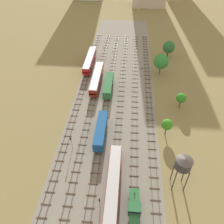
% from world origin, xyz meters
% --- Properties ---
extents(ground_plane, '(480.00, 480.00, 0.00)m').
position_xyz_m(ground_plane, '(0.00, 56.00, 0.00)').
color(ground_plane, olive).
extents(ballast_bed, '(28.56, 176.00, 0.01)m').
position_xyz_m(ballast_bed, '(0.00, 56.00, 0.00)').
color(ballast_bed, gray).
rests_on(ballast_bed, ground).
extents(track_far_left, '(2.40, 126.00, 0.29)m').
position_xyz_m(track_far_left, '(-12.28, 57.00, 0.14)').
color(track_far_left, '#47382D').
rests_on(track_far_left, ground).
extents(track_left, '(2.40, 126.00, 0.29)m').
position_xyz_m(track_left, '(-7.37, 57.00, 0.14)').
color(track_left, '#47382D').
rests_on(track_left, ground).
extents(track_centre_left, '(2.40, 126.00, 0.29)m').
position_xyz_m(track_centre_left, '(-2.46, 57.00, 0.14)').
color(track_centre_left, '#47382D').
rests_on(track_centre_left, ground).
extents(track_centre, '(2.40, 126.00, 0.29)m').
position_xyz_m(track_centre, '(2.46, 57.00, 0.14)').
color(track_centre, '#47382D').
rests_on(track_centre, ground).
extents(track_centre_right, '(2.40, 126.00, 0.29)m').
position_xyz_m(track_centre_right, '(7.37, 57.00, 0.14)').
color(track_centre_right, '#47382D').
rests_on(track_centre_right, ground).
extents(track_right, '(2.40, 126.00, 0.29)m').
position_xyz_m(track_right, '(12.28, 57.00, 0.14)').
color(track_right, '#47382D').
rests_on(track_right, ground).
extents(shunter_loco_centre_right_nearest, '(2.74, 8.46, 3.10)m').
position_xyz_m(shunter_loco_centre_right_nearest, '(7.37, 22.38, 2.01)').
color(shunter_loco_centre_right_nearest, '#286638').
rests_on(shunter_loco_centre_right_nearest, ground).
extents(diesel_railcar_centre_near, '(2.96, 20.50, 3.80)m').
position_xyz_m(diesel_railcar_centre_near, '(2.46, 27.57, 2.60)').
color(diesel_railcar_centre_near, maroon).
rests_on(diesel_railcar_centre_near, ground).
extents(freight_boxcar_centre_left_mid, '(2.87, 14.00, 3.60)m').
position_xyz_m(freight_boxcar_centre_left_mid, '(-2.45, 44.42, 2.45)').
color(freight_boxcar_centre_left_mid, '#194C8C').
rests_on(freight_boxcar_centre_left_mid, ground).
extents(freight_boxcar_centre_left_midfar, '(2.87, 14.00, 3.60)m').
position_xyz_m(freight_boxcar_centre_left_midfar, '(-2.45, 67.61, 2.45)').
color(freight_boxcar_centre_left_midfar, '#286638').
rests_on(freight_boxcar_centre_left_midfar, ground).
extents(diesel_railcar_left_far, '(2.96, 20.50, 3.80)m').
position_xyz_m(diesel_railcar_left_far, '(-7.37, 71.67, 2.60)').
color(diesel_railcar_left_far, maroon).
rests_on(diesel_railcar_left_far, ground).
extents(diesel_railcar_far_left_farther, '(2.96, 20.50, 3.80)m').
position_xyz_m(diesel_railcar_far_left_farther, '(-12.28, 85.76, 2.60)').
color(diesel_railcar_far_left_farther, red).
rests_on(diesel_railcar_far_left_farther, ground).
extents(water_tower, '(3.79, 3.79, 10.07)m').
position_xyz_m(water_tower, '(17.58, 29.87, 8.44)').
color(water_tower, '#2D2826').
rests_on(water_tower, ground).
extents(signal_post_nearest, '(0.28, 0.47, 4.71)m').
position_xyz_m(signal_post_nearest, '(-9.82, 38.88, 3.02)').
color(signal_post_nearest, gray).
rests_on(signal_post_nearest, ground).
extents(signal_post_near, '(0.28, 0.47, 4.63)m').
position_xyz_m(signal_post_near, '(9.82, 77.69, 2.98)').
color(signal_post_near, gray).
rests_on(signal_post_near, ground).
extents(signal_post_mid, '(0.28, 0.47, 5.11)m').
position_xyz_m(signal_post_mid, '(0.00, 22.26, 3.26)').
color(signal_post_mid, gray).
rests_on(signal_post_mid, ground).
extents(lineside_tree_0, '(5.95, 5.95, 8.81)m').
position_xyz_m(lineside_tree_0, '(17.26, 80.89, 5.83)').
color(lineside_tree_0, '#4C331E').
rests_on(lineside_tree_0, ground).
extents(lineside_tree_1, '(3.29, 3.29, 5.78)m').
position_xyz_m(lineside_tree_1, '(22.29, 59.56, 4.11)').
color(lineside_tree_1, '#4C331E').
rests_on(lineside_tree_1, ground).
extents(lineside_tree_2, '(5.38, 5.38, 7.51)m').
position_xyz_m(lineside_tree_2, '(22.09, 96.59, 4.80)').
color(lineside_tree_2, '#4C331E').
rests_on(lineside_tree_2, ground).
extents(lineside_tree_3, '(3.27, 3.27, 5.52)m').
position_xyz_m(lineside_tree_3, '(16.41, 46.81, 3.86)').
color(lineside_tree_3, '#4C331E').
rests_on(lineside_tree_3, ground).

